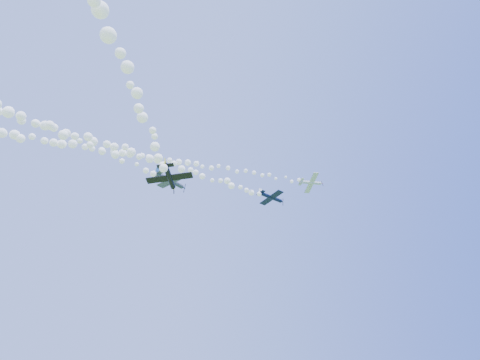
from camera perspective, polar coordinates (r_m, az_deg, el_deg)
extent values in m
cylinder|color=silver|center=(99.88, 9.98, -0.37)|extent=(5.48, 2.48, 1.25)
cone|color=silver|center=(101.25, 11.47, -0.49)|extent=(0.90, 0.90, 0.80)
cone|color=#A61325|center=(101.44, 11.68, -0.51)|extent=(0.36, 0.33, 0.28)
cube|color=black|center=(101.39, 11.62, -0.50)|extent=(0.21, 0.63, 1.69)
cube|color=silver|center=(99.91, 10.11, -0.42)|extent=(1.40, 6.52, 2.24)
cube|color=silver|center=(98.83, 8.70, -0.24)|extent=(0.79, 2.31, 0.84)
cube|color=#A61325|center=(99.15, 8.58, -0.05)|extent=(0.97, 0.42, 1.14)
sphere|color=black|center=(100.47, 10.31, -0.27)|extent=(0.72, 0.84, 0.88)
cylinder|color=black|center=(97.14, 4.35, -2.43)|extent=(6.36, 2.58, 1.31)
cone|color=black|center=(98.84, 5.97, -3.07)|extent=(0.99, 1.03, 0.89)
cone|color=white|center=(99.09, 6.19, -3.15)|extent=(0.40, 0.37, 0.32)
cube|color=black|center=(99.02, 6.13, -3.13)|extent=(0.23, 0.16, 2.00)
cube|color=black|center=(97.21, 4.48, -2.55)|extent=(3.75, 7.91, 0.39)
cube|color=black|center=(95.83, 2.97, -1.86)|extent=(1.64, 2.88, 0.19)
cube|color=white|center=(96.10, 2.94, -1.55)|extent=(1.07, 0.38, 1.33)
sphere|color=black|center=(97.79, 4.78, -2.40)|extent=(0.99, 0.95, 0.82)
cylinder|color=#363D4F|center=(78.07, -10.00, -0.04)|extent=(6.05, 3.02, 1.23)
cone|color=#363D4F|center=(79.50, -8.08, -1.05)|extent=(1.00, 1.04, 0.86)
cone|color=#225080|center=(79.71, -7.82, -1.19)|extent=(0.40, 0.38, 0.31)
cube|color=black|center=(79.65, -7.89, -1.15)|extent=(0.34, 0.32, 1.94)
cube|color=#363D4F|center=(78.12, -9.87, -0.19)|extent=(4.89, 7.33, 1.24)
cube|color=#363D4F|center=(76.98, -11.64, 0.86)|extent=(2.01, 2.74, 0.49)
cube|color=#225080|center=(77.21, -11.60, 1.25)|extent=(1.03, 0.65, 1.28)
sphere|color=black|center=(78.61, -9.43, -0.06)|extent=(1.07, 1.06, 0.87)
cylinder|color=black|center=(63.41, -10.04, 0.51)|extent=(2.13, 5.92, 1.18)
cone|color=black|center=(65.89, -9.45, -1.13)|extent=(0.93, 0.88, 0.83)
cone|color=yellow|center=(66.24, -9.37, -1.35)|extent=(0.34, 0.36, 0.29)
cube|color=black|center=(66.15, -9.39, -1.29)|extent=(0.30, 0.27, 1.86)
cube|color=black|center=(63.53, -9.99, 0.29)|extent=(7.27, 3.73, 1.04)
cube|color=black|center=(61.42, -10.57, 2.01)|extent=(2.66, 1.61, 0.41)
cube|color=yellow|center=(61.71, -10.58, 2.44)|extent=(0.49, 1.01, 1.23)
sphere|color=black|center=(64.28, -9.88, 0.33)|extent=(0.95, 0.96, 0.82)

